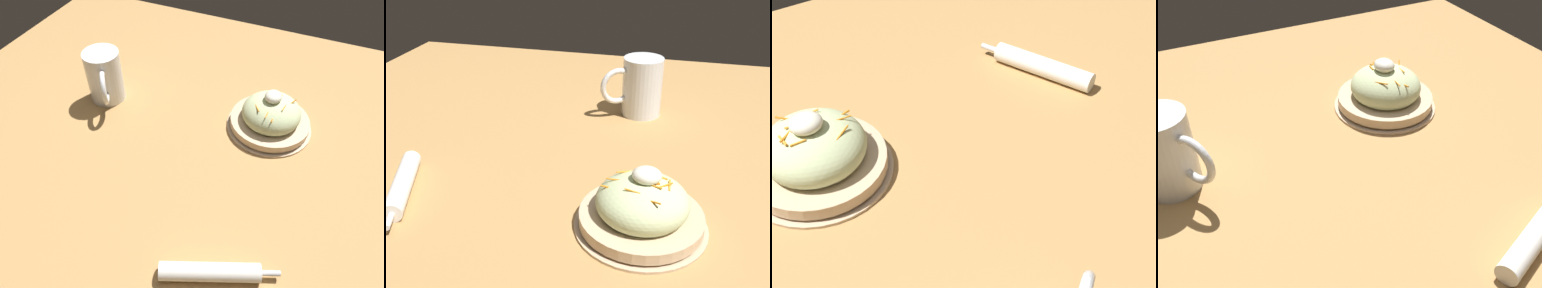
% 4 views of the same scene
% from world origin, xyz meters
% --- Properties ---
extents(ground_plane, '(1.43, 1.43, 0.00)m').
position_xyz_m(ground_plane, '(0.00, 0.00, 0.00)').
color(ground_plane, '#B2844C').
extents(salad_plate, '(0.22, 0.22, 0.11)m').
position_xyz_m(salad_plate, '(-0.21, 0.20, 0.04)').
color(salad_plate, '#D1B28E').
rests_on(salad_plate, ground_plane).
extents(beer_mug, '(0.14, 0.12, 0.14)m').
position_xyz_m(beer_mug, '(-0.15, -0.25, 0.07)').
color(beer_mug, white).
rests_on(beer_mug, ground_plane).
extents(napkin_roll, '(0.11, 0.22, 0.04)m').
position_xyz_m(napkin_roll, '(0.22, 0.21, 0.02)').
color(napkin_roll, white).
rests_on(napkin_roll, ground_plane).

